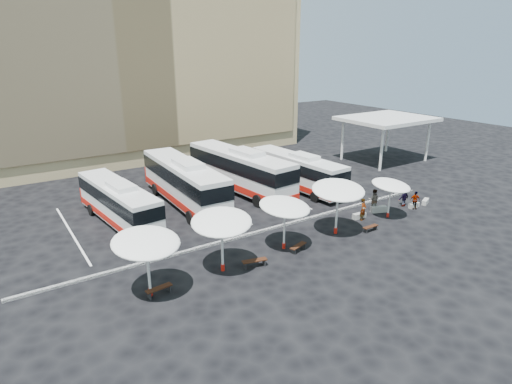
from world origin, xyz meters
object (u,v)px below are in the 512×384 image
sunshade_3 (338,190)px  conc_bench_2 (414,205)px  passenger_2 (415,200)px  sunshade_1 (222,222)px  sunshade_0 (146,243)px  sunshade_4 (391,185)px  wood_bench_1 (255,262)px  sunshade_2 (285,207)px  bus_0 (118,202)px  wood_bench_3 (370,227)px  conc_bench_1 (379,209)px  passenger_3 (404,197)px  wood_bench_2 (298,247)px  conc_bench_3 (425,202)px  passenger_1 (374,200)px  wood_bench_0 (159,289)px  conc_bench_0 (359,216)px  bus_1 (184,181)px  bus_2 (240,169)px  passenger_0 (363,209)px  bus_3 (297,170)px

sunshade_3 → conc_bench_2: bearing=1.6°
conc_bench_2 → passenger_2: bearing=-140.2°
sunshade_1 → sunshade_0: bearing=-176.8°
sunshade_4 → wood_bench_1: bearing=-175.7°
sunshade_1 → sunshade_2: size_ratio=1.09×
bus_0 → wood_bench_3: bearing=-43.9°
sunshade_0 → wood_bench_3: bearing=-2.1°
conc_bench_1 → passenger_2: bearing=-20.5°
sunshade_2 → sunshade_4: size_ratio=1.12×
passenger_3 → conc_bench_2: bearing=124.8°
wood_bench_1 → bus_0: bearing=113.1°
wood_bench_2 → passenger_2: passenger_2 is taller
sunshade_4 → conc_bench_3: bearing=3.0°
sunshade_0 → sunshade_3: sunshade_3 is taller
conc_bench_1 → passenger_1: bearing=103.0°
wood_bench_0 → wood_bench_2: bearing=-0.3°
sunshade_4 → conc_bench_0: (-2.13, 1.09, -2.47)m
conc_bench_2 → passenger_2: size_ratio=0.68×
bus_1 → wood_bench_1: (-1.05, -12.69, -1.73)m
sunshade_2 → sunshade_3: size_ratio=0.88×
wood_bench_2 → passenger_3: bearing=7.9°
bus_2 → conc_bench_1: bus_2 is taller
conc_bench_3 → passenger_1: size_ratio=0.58×
conc_bench_0 → conc_bench_3: bearing=-6.4°
bus_0 → sunshade_4: (18.41, -10.54, 0.91)m
sunshade_2 → passenger_1: 10.84m
sunshade_3 → passenger_1: 6.54m
wood_bench_3 → conc_bench_2: (6.88, 1.41, -0.12)m
sunshade_2 → sunshade_0: bearing=-176.2°
bus_2 → wood_bench_3: bearing=-82.2°
bus_1 → conc_bench_2: 19.76m
bus_2 → bus_1: bearing=179.1°
bus_0 → conc_bench_2: 24.32m
bus_0 → conc_bench_3: size_ratio=10.27×
bus_0 → sunshade_4: bearing=-35.8°
bus_1 → sunshade_4: (12.43, -11.67, 0.58)m
wood_bench_3 → conc_bench_1: size_ratio=1.01×
conc_bench_0 → passenger_0: bearing=-93.5°
sunshade_4 → sunshade_3: bearing=-179.7°
bus_2 → conc_bench_2: size_ratio=12.72×
sunshade_3 → wood_bench_1: size_ratio=3.09×
wood_bench_1 → bus_1: bearing=85.3°
sunshade_0 → passenger_0: size_ratio=2.51×
sunshade_3 → conc_bench_2: size_ratio=4.77×
bus_2 → sunshade_1: (-8.79, -12.49, 1.08)m
wood_bench_0 → bus_3: bearing=30.4°
bus_1 → sunshade_2: bearing=-78.5°
wood_bench_0 → wood_bench_1: (6.14, -0.25, 0.02)m
passenger_0 → passenger_3: bearing=-16.0°
bus_3 → sunshade_4: bus_3 is taller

